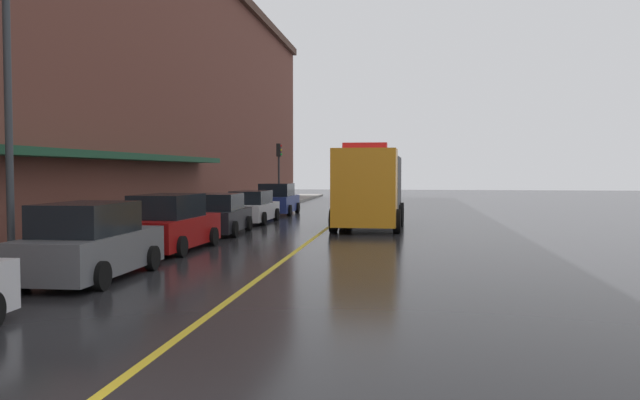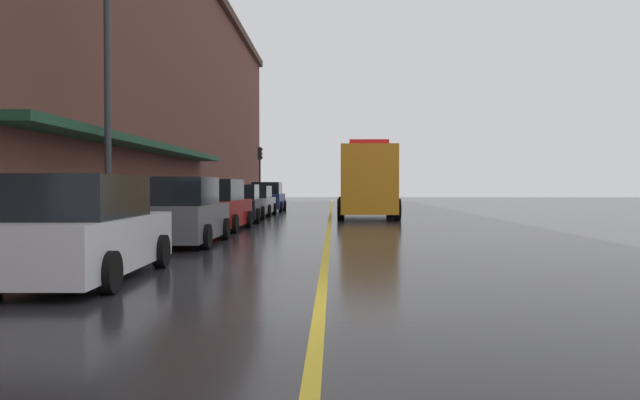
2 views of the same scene
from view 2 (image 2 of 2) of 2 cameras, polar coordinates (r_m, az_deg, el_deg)
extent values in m
plane|color=#232326|center=(33.53, 0.93, -1.44)|extent=(112.00, 112.00, 0.00)
cube|color=gray|center=(34.13, -9.54, -1.28)|extent=(2.40, 70.00, 0.15)
cube|color=gold|center=(33.53, 0.93, -1.43)|extent=(0.16, 70.00, 0.01)
cube|color=brown|center=(34.99, -18.70, 10.34)|extent=(8.32, 64.00, 14.28)
cube|color=#19472D|center=(25.53, -14.80, 4.63)|extent=(1.20, 22.40, 0.24)
cube|color=silver|center=(11.52, -20.29, -3.65)|extent=(1.86, 4.91, 0.88)
cube|color=black|center=(11.25, -20.75, 0.31)|extent=(1.64, 2.71, 0.72)
cylinder|color=black|center=(13.27, -21.62, -4.30)|extent=(0.23, 0.64, 0.64)
cylinder|color=black|center=(12.72, -14.12, -4.49)|extent=(0.23, 0.64, 0.64)
cylinder|color=black|center=(9.84, -18.46, -6.20)|extent=(0.23, 0.64, 0.64)
cube|color=#595B60|center=(17.67, -12.29, -1.87)|extent=(1.85, 4.60, 0.91)
cube|color=black|center=(17.42, -12.48, 0.81)|extent=(1.66, 2.53, 0.74)
cylinder|color=black|center=(19.29, -14.00, -2.54)|extent=(0.22, 0.64, 0.64)
cylinder|color=black|center=(18.89, -8.55, -2.59)|extent=(0.22, 0.64, 0.64)
cylinder|color=black|center=(16.56, -16.55, -3.17)|extent=(0.22, 0.64, 0.64)
cylinder|color=black|center=(16.10, -10.23, -3.27)|extent=(0.22, 0.64, 0.64)
cube|color=maroon|center=(22.97, -9.31, -1.14)|extent=(1.96, 4.74, 0.91)
cube|color=black|center=(22.72, -9.45, 0.92)|extent=(1.71, 2.63, 0.74)
cylinder|color=black|center=(24.60, -10.68, -1.70)|extent=(0.24, 0.65, 0.64)
cylinder|color=black|center=(24.23, -6.46, -1.73)|extent=(0.24, 0.65, 0.64)
cylinder|color=black|center=(21.79, -12.49, -2.09)|extent=(0.24, 0.65, 0.64)
cylinder|color=black|center=(21.38, -7.74, -2.14)|extent=(0.24, 0.65, 0.64)
cube|color=black|center=(28.40, -7.26, -0.77)|extent=(1.90, 4.30, 0.81)
cube|color=black|center=(28.18, -7.32, 0.72)|extent=(1.66, 2.38, 0.66)
cylinder|color=black|center=(29.83, -8.67, -1.18)|extent=(0.24, 0.65, 0.64)
cylinder|color=black|center=(29.63, -5.25, -1.18)|extent=(0.24, 0.65, 0.64)
cylinder|color=black|center=(27.23, -9.45, -1.41)|extent=(0.24, 0.65, 0.64)
cylinder|color=black|center=(27.02, -5.70, -1.42)|extent=(0.24, 0.65, 0.64)
cube|color=silver|center=(33.99, -5.88, -0.46)|extent=(1.78, 4.79, 0.78)
cube|color=black|center=(33.74, -5.93, 0.73)|extent=(1.59, 2.64, 0.64)
cylinder|color=black|center=(35.59, -6.98, -0.78)|extent=(0.22, 0.64, 0.64)
cylinder|color=black|center=(35.37, -4.14, -0.78)|extent=(0.22, 0.64, 0.64)
cylinder|color=black|center=(32.66, -7.76, -0.96)|extent=(0.22, 0.64, 0.64)
cylinder|color=black|center=(32.42, -4.66, -0.97)|extent=(0.22, 0.64, 0.64)
cube|color=navy|center=(40.07, -4.75, -0.10)|extent=(1.92, 4.23, 0.91)
cube|color=black|center=(39.85, -4.78, 1.08)|extent=(1.71, 2.33, 0.74)
cylinder|color=black|center=(41.49, -5.85, -0.48)|extent=(0.23, 0.64, 0.64)
cylinder|color=black|center=(41.28, -3.23, -0.49)|extent=(0.23, 0.64, 0.64)
cylinder|color=black|center=(38.90, -6.36, -0.60)|extent=(0.23, 0.64, 0.64)
cylinder|color=black|center=(38.68, -3.56, -0.61)|extent=(0.23, 0.64, 0.64)
cube|color=orange|center=(29.21, 4.44, 1.86)|extent=(2.63, 2.24, 3.18)
cube|color=#3F3F42|center=(33.28, 4.19, 1.57)|extent=(2.70, 5.37, 2.92)
cube|color=red|center=(29.28, 4.44, 5.20)|extent=(1.82, 0.64, 0.24)
cylinder|color=black|center=(29.39, 6.98, -0.86)|extent=(0.32, 1.01, 1.00)
cylinder|color=black|center=(29.30, 1.87, -0.86)|extent=(0.32, 1.01, 1.00)
cylinder|color=black|center=(32.70, 6.52, -0.64)|extent=(0.32, 1.01, 1.00)
cylinder|color=black|center=(32.62, 1.92, -0.64)|extent=(0.32, 1.01, 1.00)
cylinder|color=black|center=(34.85, 6.27, -0.52)|extent=(0.32, 1.01, 1.00)
cylinder|color=black|center=(34.77, 1.96, -0.52)|extent=(0.32, 1.01, 1.00)
cylinder|color=#4C4C51|center=(31.18, -8.98, -0.42)|extent=(0.07, 0.07, 1.05)
cube|color=black|center=(31.17, -8.98, 0.80)|extent=(0.14, 0.18, 0.28)
cylinder|color=#4C4C51|center=(34.61, -7.95, -0.25)|extent=(0.07, 0.07, 1.05)
cube|color=black|center=(34.60, -7.96, 0.85)|extent=(0.14, 0.18, 0.28)
cylinder|color=#4C4C51|center=(37.44, -7.25, -0.13)|extent=(0.07, 0.07, 1.05)
cube|color=black|center=(37.43, -7.26, 0.88)|extent=(0.14, 0.18, 0.28)
cylinder|color=#4C4C51|center=(34.06, -8.10, -0.28)|extent=(0.07, 0.07, 1.05)
cube|color=black|center=(34.05, -8.11, 0.84)|extent=(0.14, 0.18, 0.28)
cylinder|color=#33383D|center=(18.21, -18.57, 6.92)|extent=(0.18, 0.18, 6.50)
cylinder|color=#232326|center=(47.09, -5.44, 1.59)|extent=(0.14, 0.14, 3.40)
cube|color=black|center=(47.15, -5.45, 4.20)|extent=(0.28, 0.36, 0.90)
sphere|color=red|center=(47.15, -5.26, 4.57)|extent=(0.16, 0.16, 0.16)
sphere|color=gold|center=(47.13, -5.26, 4.20)|extent=(0.16, 0.16, 0.16)
sphere|color=green|center=(47.12, -5.26, 3.84)|extent=(0.16, 0.16, 0.16)
camera|label=1|loc=(4.40, 51.53, 13.85)|focal=36.12mm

